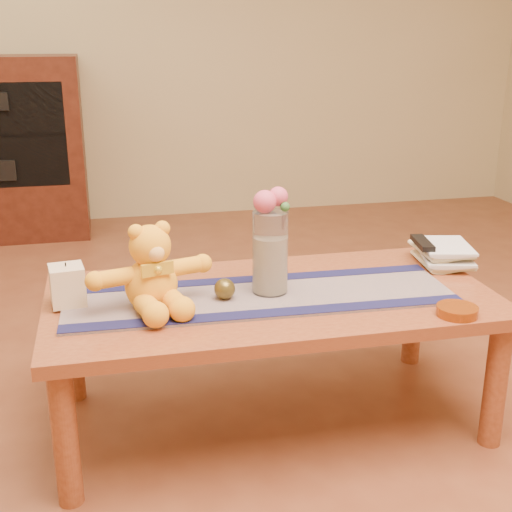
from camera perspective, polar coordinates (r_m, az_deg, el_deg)
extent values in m
plane|color=brown|center=(2.35, 1.22, -13.45)|extent=(5.50, 5.50, 0.00)
plane|color=tan|center=(4.71, -7.26, 19.58)|extent=(5.50, 0.00, 5.50)
cube|color=brown|center=(2.16, 1.30, -3.69)|extent=(1.40, 0.70, 0.04)
cylinder|color=brown|center=(1.95, -15.69, -14.43)|extent=(0.07, 0.07, 0.41)
cylinder|color=brown|center=(2.25, 19.44, -10.16)|extent=(0.07, 0.07, 0.41)
cylinder|color=brown|center=(2.46, -15.19, -7.19)|extent=(0.07, 0.07, 0.41)
cylinder|color=brown|center=(2.70, 13.05, -4.64)|extent=(0.07, 0.07, 0.41)
cube|color=#182045|center=(2.12, 0.37, -3.40)|extent=(1.21, 0.39, 0.01)
cube|color=#13143B|center=(1.99, 1.21, -4.78)|extent=(1.20, 0.10, 0.00)
cube|color=#13143B|center=(2.25, -0.36, -1.93)|extent=(1.20, 0.10, 0.00)
cube|color=beige|center=(2.11, -15.53, -2.36)|extent=(0.11, 0.11, 0.12)
cylinder|color=black|center=(2.09, -15.68, -0.69)|extent=(0.00, 0.00, 0.01)
cylinder|color=silver|center=(2.10, 1.19, 0.30)|extent=(0.11, 0.11, 0.26)
cylinder|color=beige|center=(2.11, 1.19, -0.71)|extent=(0.09, 0.09, 0.18)
sphere|color=#CB4765|center=(2.04, 0.74, 4.58)|extent=(0.07, 0.07, 0.07)
sphere|color=#CB4765|center=(2.06, 1.87, 5.01)|extent=(0.06, 0.06, 0.06)
sphere|color=#485A9D|center=(2.09, 1.26, 4.72)|extent=(0.04, 0.04, 0.04)
sphere|color=#485A9D|center=(2.07, 0.28, 4.36)|extent=(0.04, 0.04, 0.04)
sphere|color=#33662D|center=(2.05, 2.44, 4.14)|extent=(0.03, 0.03, 0.03)
sphere|color=#53461B|center=(2.08, -2.65, -2.77)|extent=(0.08, 0.08, 0.06)
imported|color=beige|center=(2.48, 13.59, -0.49)|extent=(0.19, 0.24, 0.02)
imported|color=beige|center=(2.47, 13.76, -0.10)|extent=(0.22, 0.26, 0.02)
imported|color=beige|center=(2.47, 13.51, 0.36)|extent=(0.18, 0.23, 0.02)
imported|color=beige|center=(2.46, 13.79, 0.75)|extent=(0.21, 0.25, 0.02)
cube|color=black|center=(2.45, 13.79, 1.08)|extent=(0.07, 0.17, 0.02)
cylinder|color=#BF5914|center=(2.07, 16.51, -4.43)|extent=(0.12, 0.12, 0.03)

